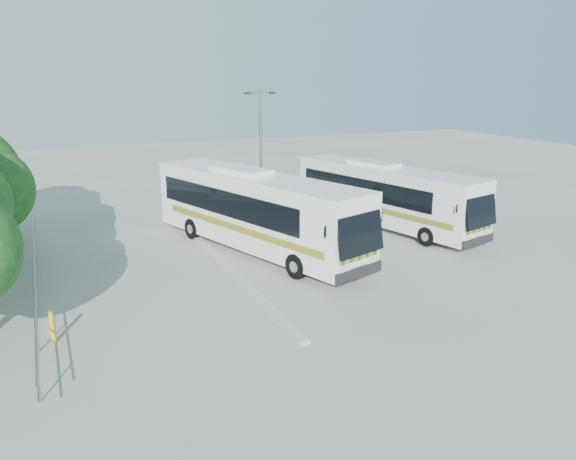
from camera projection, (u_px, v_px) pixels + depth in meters
name	position (u px, v px, depth m)	size (l,w,h in m)	color
ground	(293.00, 275.00, 23.90)	(100.00, 100.00, 0.00)	#AAAAA5
kerb_divider	(227.00, 267.00, 24.73)	(0.40, 16.00, 0.15)	#B2B2AD
railing	(34.00, 262.00, 23.30)	(0.06, 22.00, 1.00)	gray
coach_main	(256.00, 210.00, 26.82)	(6.60, 13.49, 3.70)	white
coach_adjacent	(386.00, 194.00, 31.07)	(5.31, 12.36, 3.37)	white
lamppost	(261.00, 150.00, 31.65)	(1.84, 0.27, 7.50)	gray
bollard	(52.00, 328.00, 17.74)	(0.15, 0.15, 1.07)	#E6B70D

